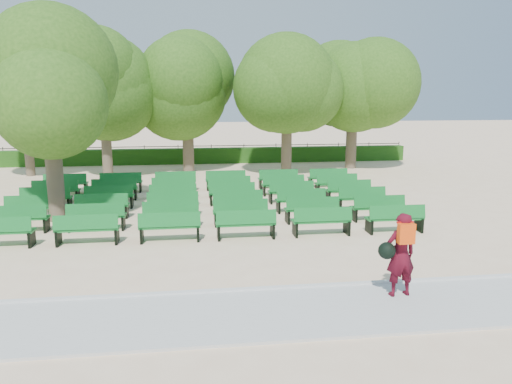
# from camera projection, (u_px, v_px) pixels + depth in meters

# --- Properties ---
(ground) EXTENTS (120.00, 120.00, 0.00)m
(ground) POSITION_uv_depth(u_px,v_px,m) (202.00, 220.00, 16.38)
(ground) COLOR beige
(paving) EXTENTS (30.00, 2.20, 0.06)m
(paving) POSITION_uv_depth(u_px,v_px,m) (214.00, 317.00, 9.18)
(paving) COLOR beige
(paving) RESTS_ON ground
(curb) EXTENTS (30.00, 0.12, 0.10)m
(curb) POSITION_uv_depth(u_px,v_px,m) (211.00, 292.00, 10.29)
(curb) COLOR silver
(curb) RESTS_ON ground
(hedge) EXTENTS (26.00, 0.70, 0.90)m
(hedge) POSITION_uv_depth(u_px,v_px,m) (195.00, 156.00, 29.91)
(hedge) COLOR #215215
(hedge) RESTS_ON ground
(fence) EXTENTS (26.00, 0.10, 1.02)m
(fence) POSITION_uv_depth(u_px,v_px,m) (195.00, 162.00, 30.38)
(fence) COLOR black
(fence) RESTS_ON ground
(tree_line) EXTENTS (21.80, 6.80, 7.04)m
(tree_line) POSITION_uv_depth(u_px,v_px,m) (196.00, 174.00, 26.11)
(tree_line) COLOR #37631A
(tree_line) RESTS_ON ground
(bench_array) EXTENTS (1.72, 0.57, 1.08)m
(bench_array) POSITION_uv_depth(u_px,v_px,m) (204.00, 207.00, 17.87)
(bench_array) COLOR #136E27
(bench_array) RESTS_ON ground
(tree_among) EXTENTS (4.17, 4.17, 6.08)m
(tree_among) POSITION_uv_depth(u_px,v_px,m) (48.00, 91.00, 15.56)
(tree_among) COLOR brown
(tree_among) RESTS_ON ground
(person) EXTENTS (0.82, 0.51, 1.71)m
(person) POSITION_uv_depth(u_px,v_px,m) (400.00, 253.00, 9.94)
(person) COLOR #4B0A18
(person) RESTS_ON ground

